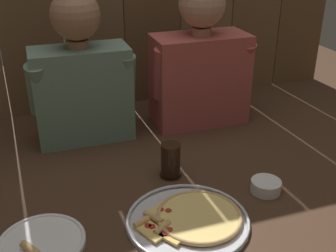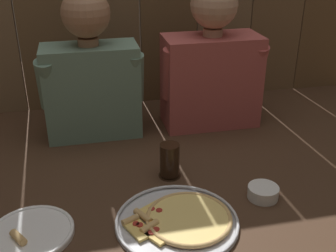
{
  "view_description": "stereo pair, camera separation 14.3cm",
  "coord_description": "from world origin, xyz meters",
  "px_view_note": "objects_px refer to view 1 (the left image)",
  "views": [
    {
      "loc": [
        -0.43,
        -1.12,
        0.8
      ],
      "look_at": [
        -0.02,
        0.1,
        0.18
      ],
      "focal_mm": 44.66,
      "sensor_mm": 36.0,
      "label": 1
    },
    {
      "loc": [
        -0.29,
        -1.16,
        0.8
      ],
      "look_at": [
        -0.02,
        0.1,
        0.18
      ],
      "focal_mm": 44.66,
      "sensor_mm": 36.0,
      "label": 2
    }
  ],
  "objects_px": {
    "dipping_bowl": "(266,186)",
    "diner_left": "(81,72)",
    "drinking_glass": "(171,161)",
    "dinner_plate": "(41,243)",
    "pizza_tray": "(191,219)",
    "diner_right": "(200,60)"
  },
  "relations": [
    {
      "from": "dinner_plate",
      "to": "dipping_bowl",
      "type": "xyz_separation_m",
      "value": [
        0.72,
        0.03,
        0.01
      ]
    },
    {
      "from": "diner_right",
      "to": "diner_left",
      "type": "bearing_deg",
      "value": -179.98
    },
    {
      "from": "dipping_bowl",
      "to": "diner_left",
      "type": "distance_m",
      "value": 0.82
    },
    {
      "from": "drinking_glass",
      "to": "diner_right",
      "type": "height_order",
      "value": "diner_right"
    },
    {
      "from": "diner_left",
      "to": "diner_right",
      "type": "height_order",
      "value": "diner_right"
    },
    {
      "from": "drinking_glass",
      "to": "diner_left",
      "type": "height_order",
      "value": "diner_left"
    },
    {
      "from": "pizza_tray",
      "to": "dipping_bowl",
      "type": "bearing_deg",
      "value": 12.7
    },
    {
      "from": "dinner_plate",
      "to": "dipping_bowl",
      "type": "height_order",
      "value": "dipping_bowl"
    },
    {
      "from": "diner_left",
      "to": "drinking_glass",
      "type": "bearing_deg",
      "value": -59.36
    },
    {
      "from": "drinking_glass",
      "to": "diner_left",
      "type": "distance_m",
      "value": 0.51
    },
    {
      "from": "drinking_glass",
      "to": "diner_right",
      "type": "xyz_separation_m",
      "value": [
        0.27,
        0.4,
        0.22
      ]
    },
    {
      "from": "drinking_glass",
      "to": "dipping_bowl",
      "type": "xyz_separation_m",
      "value": [
        0.27,
        -0.19,
        -0.04
      ]
    },
    {
      "from": "dinner_plate",
      "to": "drinking_glass",
      "type": "height_order",
      "value": "drinking_glass"
    },
    {
      "from": "diner_left",
      "to": "diner_right",
      "type": "relative_size",
      "value": 0.97
    },
    {
      "from": "drinking_glass",
      "to": "dinner_plate",
      "type": "bearing_deg",
      "value": -153.97
    },
    {
      "from": "dipping_bowl",
      "to": "diner_left",
      "type": "relative_size",
      "value": 0.17
    },
    {
      "from": "diner_left",
      "to": "dipping_bowl",
      "type": "bearing_deg",
      "value": -49.62
    },
    {
      "from": "dinner_plate",
      "to": "drinking_glass",
      "type": "bearing_deg",
      "value": 26.03
    },
    {
      "from": "dinner_plate",
      "to": "diner_left",
      "type": "xyz_separation_m",
      "value": [
        0.22,
        0.62,
        0.27
      ]
    },
    {
      "from": "pizza_tray",
      "to": "diner_right",
      "type": "height_order",
      "value": "diner_right"
    },
    {
      "from": "dinner_plate",
      "to": "diner_left",
      "type": "distance_m",
      "value": 0.71
    },
    {
      "from": "diner_left",
      "to": "dinner_plate",
      "type": "bearing_deg",
      "value": -109.66
    }
  ]
}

